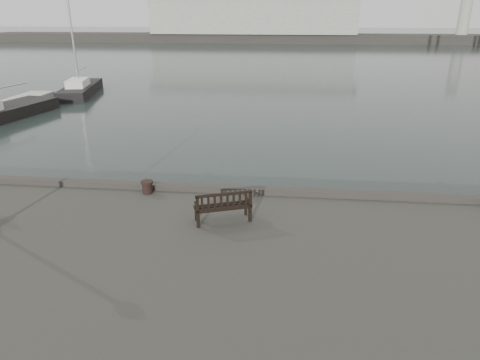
{
  "coord_description": "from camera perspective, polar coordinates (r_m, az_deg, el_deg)",
  "views": [
    {
      "loc": [
        0.2,
        -11.9,
        6.61
      ],
      "look_at": [
        -1.03,
        -0.5,
        2.1
      ],
      "focal_mm": 32.0,
      "sensor_mm": 36.0,
      "label": 1
    }
  ],
  "objects": [
    {
      "name": "ground",
      "position": [
        13.61,
        4.57,
        -7.65
      ],
      "size": [
        400.0,
        400.0,
        0.0
      ],
      "primitive_type": "plane",
      "color": "black",
      "rests_on": "ground"
    },
    {
      "name": "breakwater",
      "position": [
        104.03,
        3.78,
        20.16
      ],
      "size": [
        140.0,
        9.5,
        12.2
      ],
      "color": "#383530",
      "rests_on": "ground"
    },
    {
      "name": "bench",
      "position": [
        11.03,
        -2.29,
        -4.25
      ],
      "size": [
        1.54,
        0.98,
        0.84
      ],
      "rotation": [
        0.0,
        0.0,
        0.36
      ],
      "color": "black",
      "rests_on": "quay"
    },
    {
      "name": "bollard_left",
      "position": [
        13.03,
        -12.27,
        -0.94
      ],
      "size": [
        0.45,
        0.45,
        0.38
      ],
      "primitive_type": "cylinder",
      "rotation": [
        0.0,
        0.0,
        -0.27
      ],
      "color": "black",
      "rests_on": "quay"
    },
    {
      "name": "yacht_d",
      "position": [
        40.02,
        -20.41,
        10.99
      ],
      "size": [
        3.92,
        8.44,
        10.47
      ],
      "rotation": [
        0.0,
        0.0,
        0.22
      ],
      "color": "black",
      "rests_on": "ground"
    }
  ]
}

